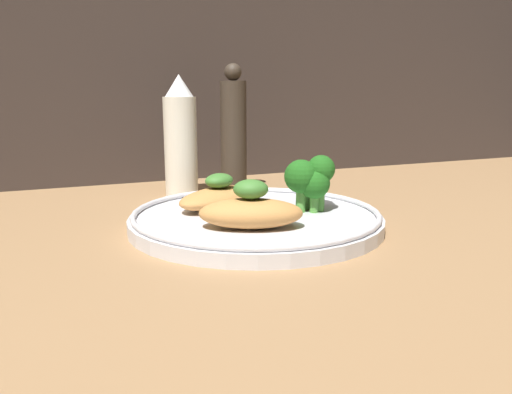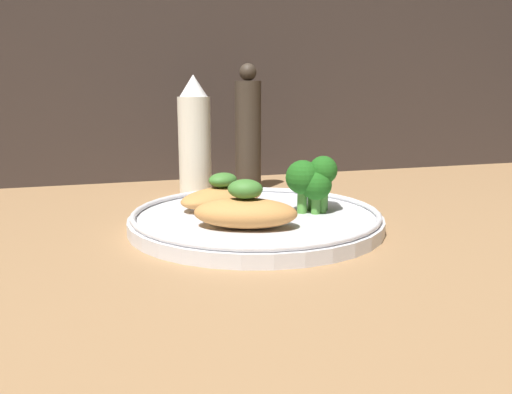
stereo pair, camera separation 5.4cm
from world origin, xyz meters
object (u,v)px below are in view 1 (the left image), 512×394
broccoli_bunch (312,178)px  sauce_bottle (181,139)px  pepper_grinder (233,133)px  plate (256,219)px

broccoli_bunch → sauce_bottle: 23.35cm
broccoli_bunch → pepper_grinder: pepper_grinder is taller
plate → pepper_grinder: pepper_grinder is taller
plate → broccoli_bunch: broccoli_bunch is taller
plate → broccoli_bunch: (6.68, -0.51, 4.12)cm
plate → broccoli_bunch: bearing=-4.4°
sauce_bottle → pepper_grinder: (8.03, 0.00, 0.52)cm
broccoli_bunch → sauce_bottle: (-9.45, 21.14, 3.05)cm
sauce_bottle → pepper_grinder: bearing=0.0°
broccoli_bunch → plate: bearing=175.6°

